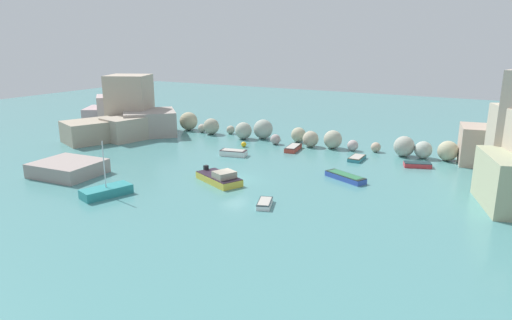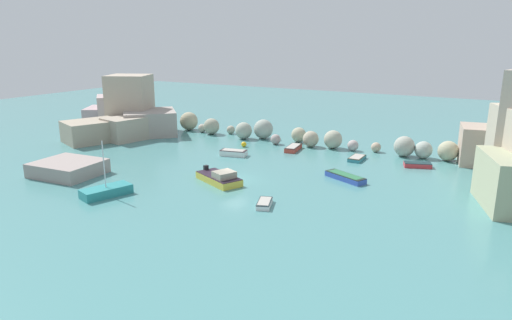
{
  "view_description": "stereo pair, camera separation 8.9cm",
  "coord_description": "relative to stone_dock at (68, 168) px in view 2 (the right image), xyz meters",
  "views": [
    {
      "loc": [
        23.1,
        -36.71,
        13.65
      ],
      "look_at": [
        0.0,
        4.51,
        1.0
      ],
      "focal_mm": 31.95,
      "sensor_mm": 36.0,
      "label": 1
    },
    {
      "loc": [
        23.17,
        -36.67,
        13.65
      ],
      "look_at": [
        0.0,
        4.51,
        1.0
      ],
      "focal_mm": 31.95,
      "sensor_mm": 36.0,
      "label": 2
    }
  ],
  "objects": [
    {
      "name": "cliff_headland_left",
      "position": [
        -11.95,
        20.33,
        1.7
      ],
      "size": [
        23.11,
        22.16,
        8.45
      ],
      "color": "#A2958C",
      "rests_on": "ground"
    },
    {
      "name": "cove_water",
      "position": [
        15.8,
        6.91,
        -0.72
      ],
      "size": [
        160.0,
        160.0,
        0.0
      ],
      "primitive_type": "plane",
      "color": "teal",
      "rests_on": "ground"
    },
    {
      "name": "moored_boat_1",
      "position": [
        25.48,
        12.36,
        -0.42
      ],
      "size": [
        4.62,
        3.12,
        0.58
      ],
      "rotation": [
        0.0,
        0.0,
        2.7
      ],
      "color": "#3350B3",
      "rests_on": "cove_water"
    },
    {
      "name": "moored_boat_7",
      "position": [
        21.92,
        1.99,
        -0.49
      ],
      "size": [
        1.9,
        2.74,
        0.45
      ],
      "rotation": [
        0.0,
        0.0,
        1.92
      ],
      "color": "white",
      "rests_on": "cove_water"
    },
    {
      "name": "moored_boat_0",
      "position": [
        24.18,
        20.4,
        -0.5
      ],
      "size": [
        1.39,
        2.93,
        0.43
      ],
      "rotation": [
        0.0,
        0.0,
        4.71
      ],
      "color": "teal",
      "rests_on": "cove_water"
    },
    {
      "name": "moored_boat_5",
      "position": [
        15.72,
        21.15,
        -0.42
      ],
      "size": [
        1.79,
        3.76,
        0.58
      ],
      "rotation": [
        0.0,
        0.0,
        4.85
      ],
      "color": "#BC4033",
      "rests_on": "cove_water"
    },
    {
      "name": "moored_boat_2",
      "position": [
        8.37,
        -2.7,
        -0.3
      ],
      "size": [
        3.12,
        4.71,
        5.04
      ],
      "rotation": [
        0.0,
        0.0,
        1.26
      ],
      "color": "teal",
      "rests_on": "cove_water"
    },
    {
      "name": "stone_dock",
      "position": [
        0.0,
        0.0,
        0.0
      ],
      "size": [
        6.76,
        5.94,
        1.45
      ],
      "primitive_type": "cube",
      "rotation": [
        0.0,
        0.0,
        0.08
      ],
      "color": "gray",
      "rests_on": "ground"
    },
    {
      "name": "moored_boat_6",
      "position": [
        10.62,
        15.12,
        -0.35
      ],
      "size": [
        3.36,
        2.04,
        0.71
      ],
      "rotation": [
        0.0,
        0.0,
        0.21
      ],
      "color": "white",
      "rests_on": "cove_water"
    },
    {
      "name": "rock_breakwater",
      "position": [
        13.65,
        24.88,
        0.44
      ],
      "size": [
        39.74,
        4.51,
        2.74
      ],
      "color": "tan",
      "rests_on": "ground"
    },
    {
      "name": "moored_boat_3",
      "position": [
        30.87,
        20.76,
        -0.46
      ],
      "size": [
        3.12,
        2.17,
        0.53
      ],
      "rotation": [
        0.0,
        0.0,
        0.34
      ],
      "color": "#C23139",
      "rests_on": "cove_water"
    },
    {
      "name": "moored_boat_4",
      "position": [
        15.08,
        5.47,
        -0.23
      ],
      "size": [
        5.68,
        4.22,
        1.34
      ],
      "rotation": [
        0.0,
        0.0,
        5.86
      ],
      "color": "gold",
      "rests_on": "cove_water"
    },
    {
      "name": "channel_buoy",
      "position": [
        9.36,
        19.65,
        -0.38
      ],
      "size": [
        0.69,
        0.69,
        0.69
      ],
      "primitive_type": "sphere",
      "color": "gold",
      "rests_on": "cove_water"
    }
  ]
}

